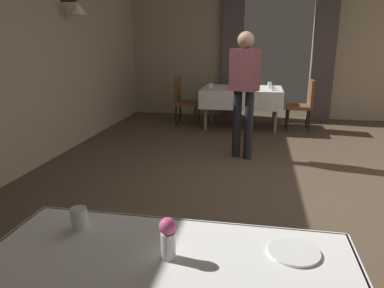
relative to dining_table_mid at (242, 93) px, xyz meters
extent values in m
plane|color=#4C3D2D|center=(0.65, -3.09, -0.65)|extent=(10.08, 10.08, 0.00)
cube|color=gray|center=(-2.55, -3.09, 0.85)|extent=(0.12, 8.40, 3.00)
cylinder|color=black|center=(-2.37, -1.89, 1.49)|extent=(0.24, 0.02, 0.02)
cone|color=beige|center=(-2.25, -1.89, 1.39)|extent=(0.26, 0.26, 0.18)
cube|color=gray|center=(-1.30, 1.11, 0.85)|extent=(2.50, 0.12, 3.00)
cube|color=gray|center=(2.60, 1.11, 0.85)|extent=(2.50, 0.12, 3.00)
cube|color=#4C4247|center=(-0.27, 0.97, 0.66)|extent=(0.44, 0.14, 2.63)
cube|color=#4C4247|center=(1.57, 0.97, 0.66)|extent=(0.44, 0.14, 2.63)
cylinder|color=#7A604C|center=(-0.64, -5.44, -0.30)|extent=(0.06, 0.06, 0.71)
cube|color=white|center=(0.00, -5.83, 0.09)|extent=(1.50, 0.99, 0.01)
cube|color=white|center=(0.00, -5.33, -0.04)|extent=(1.50, 0.02, 0.28)
cylinder|color=#7A604C|center=(-0.63, -0.41, -0.30)|extent=(0.06, 0.06, 0.71)
cylinder|color=#7A604C|center=(0.63, -0.41, -0.30)|extent=(0.06, 0.06, 0.71)
cylinder|color=#7A604C|center=(-0.63, 0.41, -0.30)|extent=(0.06, 0.06, 0.71)
cylinder|color=#7A604C|center=(0.63, 0.41, -0.30)|extent=(0.06, 0.06, 0.71)
cube|color=#7A604C|center=(0.00, 0.00, 0.07)|extent=(1.42, 0.98, 0.03)
cube|color=white|center=(0.00, 0.00, 0.09)|extent=(1.48, 1.04, 0.01)
cube|color=white|center=(0.00, -0.52, -0.07)|extent=(1.48, 0.02, 0.34)
cube|color=white|center=(0.00, 0.52, -0.07)|extent=(1.48, 0.02, 0.34)
cube|color=white|center=(-0.74, 0.00, -0.07)|extent=(0.02, 1.04, 0.34)
cube|color=white|center=(0.74, 0.00, -0.07)|extent=(0.02, 1.04, 0.34)
cylinder|color=black|center=(0.86, -0.26, -0.44)|extent=(0.04, 0.04, 0.42)
cylinder|color=black|center=(0.86, 0.12, -0.44)|extent=(0.04, 0.04, 0.42)
cylinder|color=black|center=(1.24, -0.26, -0.44)|extent=(0.04, 0.04, 0.42)
cylinder|color=black|center=(1.24, 0.12, -0.44)|extent=(0.04, 0.04, 0.42)
cube|color=brown|center=(1.05, -0.07, -0.22)|extent=(0.44, 0.44, 0.06)
cube|color=brown|center=(1.25, -0.07, 0.04)|extent=(0.05, 0.42, 0.48)
cylinder|color=black|center=(-0.86, 0.20, -0.44)|extent=(0.04, 0.04, 0.42)
cylinder|color=black|center=(-0.86, -0.18, -0.44)|extent=(0.04, 0.04, 0.42)
cylinder|color=black|center=(-1.24, 0.20, -0.44)|extent=(0.04, 0.04, 0.42)
cylinder|color=black|center=(-1.24, -0.18, -0.44)|extent=(0.04, 0.04, 0.42)
cube|color=brown|center=(-1.05, 0.01, -0.22)|extent=(0.44, 0.44, 0.06)
cube|color=brown|center=(-1.25, 0.01, 0.04)|extent=(0.05, 0.42, 0.48)
cylinder|color=silver|center=(0.00, -5.67, 0.16)|extent=(0.06, 0.06, 0.11)
sphere|color=#D84C8C|center=(0.00, -5.67, 0.24)|extent=(0.07, 0.07, 0.07)
cylinder|color=white|center=(0.50, -5.54, 0.11)|extent=(0.21, 0.21, 0.01)
cylinder|color=silver|center=(-0.46, -5.50, 0.15)|extent=(0.08, 0.08, 0.10)
cylinder|color=silver|center=(-0.08, -0.25, 0.17)|extent=(0.06, 0.06, 0.14)
sphere|color=#D84C8C|center=(-0.08, -0.25, 0.27)|extent=(0.07, 0.07, 0.07)
cylinder|color=silver|center=(0.51, 0.05, 0.16)|extent=(0.08, 0.08, 0.12)
cylinder|color=silver|center=(-0.58, -0.17, 0.14)|extent=(0.08, 0.08, 0.09)
cylinder|color=silver|center=(0.55, -0.29, 0.15)|extent=(0.07, 0.07, 0.09)
cylinder|color=black|center=(0.20, -1.98, -0.18)|extent=(0.12, 0.12, 0.95)
cylinder|color=black|center=(0.04, -1.91, -0.18)|extent=(0.12, 0.12, 0.95)
cube|color=brown|center=(0.12, -1.95, 0.57)|extent=(0.42, 0.35, 0.55)
sphere|color=#9E755B|center=(0.12, -1.95, 0.96)|extent=(0.22, 0.22, 0.22)
camera|label=1|loc=(0.33, -6.90, 0.94)|focal=33.80mm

